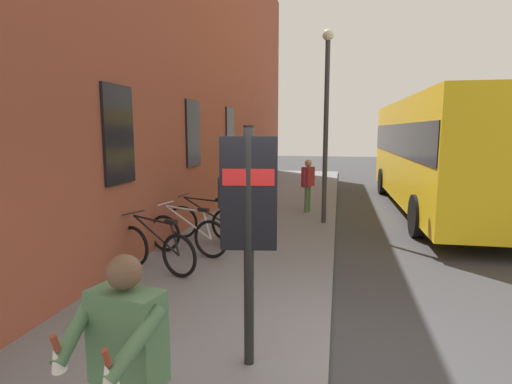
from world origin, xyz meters
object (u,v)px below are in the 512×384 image
bicycle_leaning_wall (205,222)px  pedestrian_near_bus (251,189)px  city_bus (439,149)px  street_lamp (326,110)px  bicycle_by_door (188,235)px  transit_info_sign (249,209)px  tourist_with_hotdogs (126,353)px  pedestrian_crossing_street (226,197)px  pedestrian_by_facade (308,180)px  bicycle_mid_rack (156,249)px

bicycle_leaning_wall → pedestrian_near_bus: (0.86, -0.85, 0.62)m
city_bus → street_lamp: (-2.79, 3.30, 1.06)m
bicycle_by_door → transit_info_sign: transit_info_sign is taller
city_bus → tourist_with_hotdogs: size_ratio=6.52×
transit_info_sign → city_bus: size_ratio=0.23×
transit_info_sign → city_bus: 10.26m
transit_info_sign → pedestrian_near_bus: size_ratio=1.45×
bicycle_leaning_wall → pedestrian_crossing_street: (-0.39, -0.58, 0.63)m
street_lamp → pedestrian_crossing_street: bearing=144.3°
pedestrian_near_bus → pedestrian_crossing_street: 1.27m
pedestrian_near_bus → pedestrian_by_facade: (2.71, -1.10, -0.08)m
bicycle_mid_rack → pedestrian_by_facade: (5.69, -2.10, 0.54)m
bicycle_leaning_wall → tourist_with_hotdogs: 6.39m
pedestrian_by_facade → tourist_with_hotdogs: size_ratio=0.94×
city_bus → street_lamp: street_lamp is taller
bicycle_mid_rack → city_bus: city_bus is taller
bicycle_mid_rack → bicycle_leaning_wall: (2.12, -0.16, 0.00)m
pedestrian_by_facade → pedestrian_crossing_street: bearing=161.0°
bicycle_leaning_wall → pedestrian_near_bus: pedestrian_near_bus is taller
bicycle_by_door → city_bus: city_bus is taller
bicycle_mid_rack → pedestrian_near_bus: bearing=-18.7°
bicycle_by_door → tourist_with_hotdogs: tourist_with_hotdogs is taller
bicycle_by_door → pedestrian_by_facade: size_ratio=1.14×
bicycle_mid_rack → bicycle_leaning_wall: 2.13m
bicycle_mid_rack → pedestrian_near_bus: pedestrian_near_bus is taller
bicycle_by_door → city_bus: size_ratio=0.16×
bicycle_mid_rack → street_lamp: (4.34, -2.62, 2.47)m
bicycle_by_door → bicycle_leaning_wall: (1.10, 0.02, 0.00)m
transit_info_sign → pedestrian_crossing_street: 4.39m
bicycle_by_door → bicycle_leaning_wall: same height
street_lamp → transit_info_sign: bearing=175.7°
street_lamp → city_bus: bearing=-49.8°
bicycle_by_door → tourist_with_hotdogs: 5.33m
city_bus → street_lamp: size_ratio=2.21×
transit_info_sign → pedestrian_crossing_street: size_ratio=1.43×
transit_info_sign → tourist_with_hotdogs: transit_info_sign is taller
bicycle_by_door → street_lamp: bearing=-36.3°
pedestrian_near_bus → street_lamp: bearing=-49.7°
bicycle_leaning_wall → pedestrian_crossing_street: 0.94m
pedestrian_by_facade → bicycle_by_door: bearing=157.6°
city_bus → bicycle_leaning_wall: bearing=131.0°
tourist_with_hotdogs → street_lamp: size_ratio=0.34×
bicycle_leaning_wall → city_bus: 7.77m
city_bus → street_lamp: 4.45m
bicycle_mid_rack → transit_info_sign: transit_info_sign is taller
transit_info_sign → tourist_with_hotdogs: (-1.66, 0.41, -0.60)m
street_lamp → bicycle_leaning_wall: bearing=132.1°
pedestrian_crossing_street → pedestrian_by_facade: bearing=-19.0°
transit_info_sign → bicycle_leaning_wall: bearing=23.5°
tourist_with_hotdogs → city_bus: bearing=-20.6°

